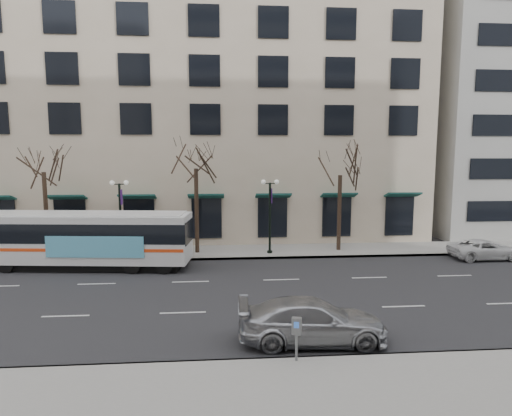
{
  "coord_description": "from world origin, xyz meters",
  "views": [
    {
      "loc": [
        1.79,
        -20.53,
        6.92
      ],
      "look_at": [
        3.6,
        2.51,
        4.0
      ],
      "focal_mm": 30.0,
      "sensor_mm": 36.0,
      "label": 1
    }
  ],
  "objects": [
    {
      "name": "city_bus",
      "position": [
        -6.39,
        5.7,
        1.86
      ],
      "size": [
        12.76,
        4.05,
        3.4
      ],
      "rotation": [
        0.0,
        0.0,
        -0.11
      ],
      "color": "silver",
      "rests_on": "ground"
    },
    {
      "name": "tree_far_mid",
      "position": [
        0.0,
        8.8,
        6.91
      ],
      "size": [
        3.6,
        3.6,
        8.55
      ],
      "color": "black",
      "rests_on": "ground"
    },
    {
      "name": "lamp_post_left",
      "position": [
        -4.99,
        8.2,
        2.94
      ],
      "size": [
        1.22,
        0.45,
        5.21
      ],
      "color": "black",
      "rests_on": "ground"
    },
    {
      "name": "tree_far_left",
      "position": [
        -10.0,
        8.8,
        6.7
      ],
      "size": [
        3.6,
        3.6,
        8.34
      ],
      "color": "black",
      "rests_on": "ground"
    },
    {
      "name": "tree_far_right",
      "position": [
        10.0,
        8.8,
        6.42
      ],
      "size": [
        3.6,
        3.6,
        8.06
      ],
      "color": "black",
      "rests_on": "ground"
    },
    {
      "name": "lamp_post_right",
      "position": [
        5.01,
        8.2,
        2.94
      ],
      "size": [
        1.22,
        0.45,
        5.21
      ],
      "color": "black",
      "rests_on": "ground"
    },
    {
      "name": "ground",
      "position": [
        0.0,
        0.0,
        0.0
      ],
      "size": [
        160.0,
        160.0,
        0.0
      ],
      "primitive_type": "plane",
      "color": "black",
      "rests_on": "ground"
    },
    {
      "name": "silver_car",
      "position": [
        5.06,
        -5.59,
        0.8
      ],
      "size": [
        5.58,
        2.45,
        1.59
      ],
      "primitive_type": "imported",
      "rotation": [
        0.0,
        0.0,
        1.53
      ],
      "color": "#ADAFB5",
      "rests_on": "ground"
    },
    {
      "name": "building_hotel",
      "position": [
        -2.0,
        21.0,
        12.0
      ],
      "size": [
        40.0,
        20.0,
        24.0
      ],
      "primitive_type": "cube",
      "color": "#BEAC91",
      "rests_on": "ground"
    },
    {
      "name": "pay_station",
      "position": [
        4.17,
        -7.3,
        1.21
      ],
      "size": [
        0.36,
        0.28,
        1.46
      ],
      "rotation": [
        0.0,
        0.0,
        -0.27
      ],
      "color": "slate",
      "rests_on": "sidewalk_near"
    },
    {
      "name": "white_pickup",
      "position": [
        19.16,
        5.97,
        0.64
      ],
      "size": [
        4.62,
        2.14,
        1.28
      ],
      "primitive_type": "imported",
      "rotation": [
        0.0,
        0.0,
        1.57
      ],
      "color": "silver",
      "rests_on": "ground"
    },
    {
      "name": "sidewalk_far",
      "position": [
        5.0,
        9.0,
        0.07
      ],
      "size": [
        80.0,
        4.0,
        0.15
      ],
      "primitive_type": "cube",
      "color": "gray",
      "rests_on": "ground"
    }
  ]
}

